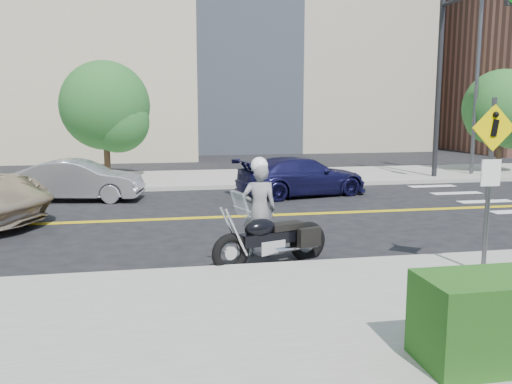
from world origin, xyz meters
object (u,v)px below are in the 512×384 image
Objects in this scene: pedestrian_sign at (490,169)px; motorcyclist at (259,207)px; parked_car_silver at (79,180)px; motorcycle at (272,227)px; parked_car_blue at (302,176)px.

motorcyclist is (-3.50, 2.34, -0.96)m from pedestrian_sign.
pedestrian_sign is 1.49× the size of motorcyclist.
pedestrian_sign is at bearing 150.70° from motorcyclist.
pedestrian_sign is at bearing -131.20° from parked_car_silver.
motorcyclist is 0.84× the size of motorcycle.
pedestrian_sign is at bearing 171.05° from parked_car_blue.
motorcyclist is at bearing 81.90° from motorcycle.
parked_car_silver is (-4.57, 8.09, -0.07)m from motorcycle.
pedestrian_sign is at bearing -45.85° from motorcycle.
pedestrian_sign is 3.98m from motorcycle.
motorcycle is at bearing 147.67° from parked_car_blue.
pedestrian_sign reaches higher than parked_car_blue.
parked_car_blue is at bearing 93.91° from pedestrian_sign.
motorcyclist reaches higher than parked_car_blue.
parked_car_silver is at bearing 74.31° from parked_car_blue.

